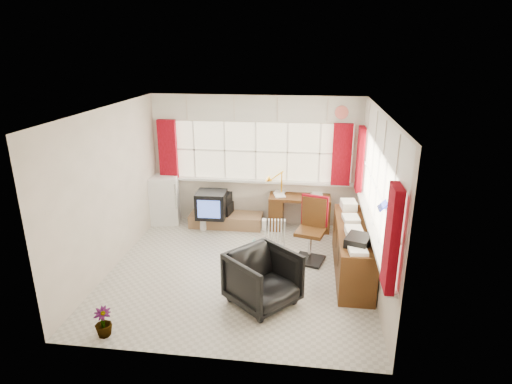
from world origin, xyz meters
TOP-DOWN VIEW (x-y plane):
  - ground at (0.00, 0.00)m, footprint 4.00×4.00m
  - room_walls at (0.00, 0.00)m, footprint 4.00×4.00m
  - window_back at (0.00, 1.94)m, footprint 3.70×0.12m
  - window_right at (1.94, 0.00)m, footprint 0.12×3.70m
  - curtains at (0.92, 0.93)m, footprint 3.83×3.83m
  - overhead_cabinets at (0.98, 0.98)m, footprint 3.98×3.98m
  - desk at (0.86, 1.80)m, footprint 1.15×0.57m
  - desk_lamp at (0.51, 1.86)m, footprint 0.18×0.16m
  - task_chair at (1.11, 0.58)m, footprint 0.55×0.57m
  - office_chair at (0.46, -0.83)m, footprint 1.15×1.15m
  - radiator at (0.48, 0.85)m, footprint 0.37×0.17m
  - credenza at (1.73, 0.20)m, footprint 0.50×2.00m
  - file_tray at (1.72, -0.40)m, footprint 0.41×0.46m
  - tv_bench at (-0.55, 1.72)m, footprint 1.40×0.50m
  - crt_tv at (-0.79, 1.54)m, footprint 0.57×0.53m
  - hifi_stack at (-0.73, 1.76)m, footprint 0.62×0.44m
  - mini_fridge at (-1.80, 1.80)m, footprint 0.65×0.65m
  - spray_bottle_a at (-0.95, 1.45)m, footprint 0.13×0.13m
  - spray_bottle_b at (0.13, 0.80)m, footprint 0.09×0.10m
  - flower_vase at (-1.37, -1.77)m, footprint 0.27×0.27m

SIDE VIEW (x-z plane):
  - ground at x=0.00m, z-range 0.00..0.00m
  - spray_bottle_b at x=0.13m, z-range 0.00..0.20m
  - tv_bench at x=-0.55m, z-range 0.00..0.25m
  - spray_bottle_a at x=-0.95m, z-range 0.00..0.33m
  - flower_vase at x=-1.37m, z-range 0.00..0.37m
  - radiator at x=0.48m, z-range -0.05..0.49m
  - desk at x=0.86m, z-range 0.02..0.71m
  - office_chair at x=0.46m, z-range 0.00..0.75m
  - credenza at x=1.73m, z-range -0.03..0.82m
  - hifi_stack at x=-0.73m, z-range 0.24..0.65m
  - mini_fridge at x=-1.80m, z-range 0.00..0.95m
  - crt_tv at x=-0.79m, z-range 0.25..0.75m
  - task_chair at x=1.11m, z-range 0.03..1.10m
  - file_tray at x=1.72m, z-range 0.75..0.88m
  - window_back at x=0.00m, z-range -0.85..2.75m
  - window_right at x=1.94m, z-range -0.85..2.75m
  - desk_lamp at x=0.51m, z-range 0.75..1.21m
  - curtains at x=0.92m, z-range 0.88..2.03m
  - room_walls at x=0.00m, z-range -0.50..3.50m
  - overhead_cabinets at x=0.98m, z-range 2.01..2.49m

